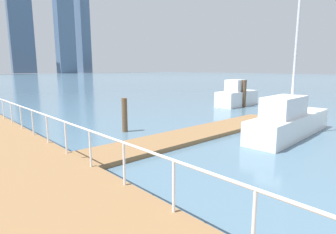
% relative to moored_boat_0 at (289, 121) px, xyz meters
% --- Properties ---
extents(ground_plane, '(300.00, 300.00, 0.00)m').
position_rel_moored_boat_0_xyz_m(ground_plane, '(-6.08, 11.66, -0.75)').
color(ground_plane, slate).
extents(floating_dock, '(13.01, 2.00, 0.18)m').
position_rel_moored_boat_0_xyz_m(floating_dock, '(-3.07, 2.99, -0.66)').
color(floating_dock, olive).
rests_on(floating_dock, ground_plane).
extents(boardwalk_railing, '(0.06, 29.05, 1.08)m').
position_rel_moored_boat_0_xyz_m(boardwalk_railing, '(-9.23, 2.37, 0.49)').
color(boardwalk_railing, white).
rests_on(boardwalk_railing, boardwalk).
extents(dock_piling_0, '(0.28, 0.28, 1.71)m').
position_rel_moored_boat_0_xyz_m(dock_piling_0, '(-5.11, 5.98, 0.10)').
color(dock_piling_0, brown).
rests_on(dock_piling_0, ground_plane).
extents(dock_piling_1, '(0.33, 0.33, 2.21)m').
position_rel_moored_boat_0_xyz_m(dock_piling_1, '(7.10, 6.88, 0.35)').
color(dock_piling_1, brown).
rests_on(dock_piling_1, ground_plane).
extents(dock_piling_2, '(0.30, 0.30, 2.03)m').
position_rel_moored_boat_0_xyz_m(dock_piling_2, '(7.53, 8.22, 0.26)').
color(dock_piling_2, brown).
rests_on(dock_piling_2, ground_plane).
extents(moored_boat_0, '(6.58, 1.84, 8.39)m').
position_rel_moored_boat_0_xyz_m(moored_boat_0, '(0.00, 0.00, 0.00)').
color(moored_boat_0, white).
rests_on(moored_boat_0, ground_plane).
extents(moored_boat_1, '(4.43, 1.81, 2.21)m').
position_rel_moored_boat_0_xyz_m(moored_boat_1, '(7.30, 7.72, 0.05)').
color(moored_boat_1, white).
rests_on(moored_boat_1, ground_plane).
extents(skyline_tower_4, '(13.42, 9.22, 47.59)m').
position_rel_moored_boat_0_xyz_m(skyline_tower_4, '(37.62, 179.46, 23.04)').
color(skyline_tower_4, slate).
rests_on(skyline_tower_4, ground_plane).
extents(skyline_tower_5, '(10.30, 6.86, 66.84)m').
position_rel_moored_boat_0_xyz_m(skyline_tower_5, '(57.65, 163.59, 32.67)').
color(skyline_tower_5, slate).
rests_on(skyline_tower_5, ground_plane).
extents(skyline_tower_6, '(6.46, 10.76, 83.48)m').
position_rel_moored_boat_0_xyz_m(skyline_tower_6, '(72.70, 171.44, 40.99)').
color(skyline_tower_6, slate).
rests_on(skyline_tower_6, ground_plane).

